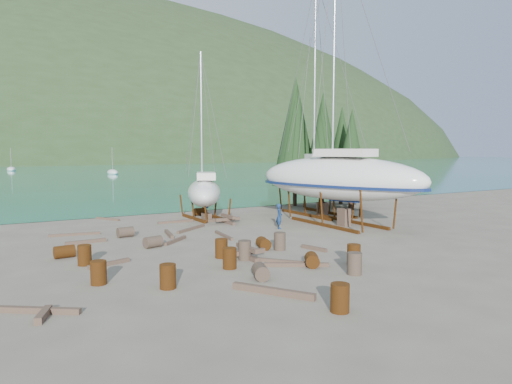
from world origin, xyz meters
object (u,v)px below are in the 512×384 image
small_sailboat_shore (204,192)px  large_sailboat_far (318,177)px  large_sailboat_near (338,178)px  worker (279,216)px

small_sailboat_shore → large_sailboat_far: bearing=6.8°
large_sailboat_near → small_sailboat_shore: bearing=116.5°
large_sailboat_near → small_sailboat_shore: 9.61m
small_sailboat_shore → worker: (2.37, -6.25, -1.17)m
large_sailboat_near → large_sailboat_far: size_ratio=1.10×
large_sailboat_near → worker: 4.91m
large_sailboat_near → small_sailboat_shore: size_ratio=1.63×
small_sailboat_shore → worker: bearing=-45.9°
large_sailboat_near → small_sailboat_shore: (-6.65, 6.84, -1.17)m
large_sailboat_near → large_sailboat_far: bearing=50.6°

